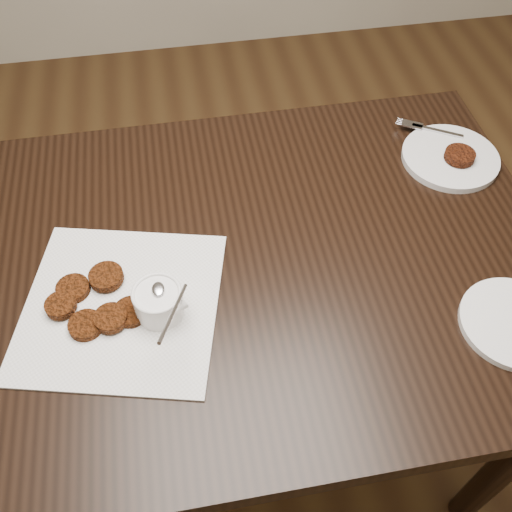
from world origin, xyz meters
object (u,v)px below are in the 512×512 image
(napkin, at_px, (121,305))
(sauce_ramekin, at_px, (156,292))
(plate_with_patty, at_px, (451,155))
(table, at_px, (220,361))

(napkin, xyz_separation_m, sauce_ramekin, (0.07, -0.03, 0.06))
(napkin, relative_size, sauce_ramekin, 2.83)
(sauce_ramekin, distance_m, plate_with_patty, 0.69)
(napkin, bearing_deg, sauce_ramekin, -21.11)
(napkin, distance_m, plate_with_patty, 0.74)
(napkin, height_order, plate_with_patty, plate_with_patty)
(sauce_ramekin, bearing_deg, plate_with_patty, 23.78)
(table, relative_size, plate_with_patty, 6.38)
(table, height_order, napkin, napkin)
(table, height_order, plate_with_patty, plate_with_patty)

